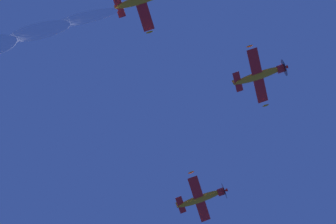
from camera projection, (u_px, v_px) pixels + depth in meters
name	position (u px, v px, depth m)	size (l,w,h in m)	color
airplane_lead	(261.00, 75.00, 81.79)	(7.33, 8.05, 2.94)	orange
airplane_left_wingman	(202.00, 198.00, 87.16)	(7.33, 8.05, 3.03)	orange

